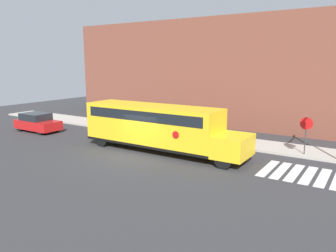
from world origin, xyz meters
name	(u,v)px	position (x,y,z in m)	size (l,w,h in m)	color
ground_plane	(137,156)	(0.00, 0.00, 0.00)	(60.00, 60.00, 0.00)	#333335
sidewalk_strip	(187,135)	(0.00, 6.50, 0.07)	(44.00, 3.00, 0.15)	#B2ADA3
building_backdrop	(222,73)	(0.00, 13.00, 4.85)	(32.00, 4.00, 9.69)	brown
crosswalk_stripes	(301,174)	(9.43, 2.00, 0.00)	(4.00, 3.20, 0.01)	white
school_bus	(157,125)	(0.44, 1.65, 1.74)	(11.33, 2.57, 3.02)	yellow
parked_car	(37,122)	(-11.70, 1.32, 0.76)	(4.09, 1.87, 1.55)	red
stop_sign	(306,130)	(8.89, 5.52, 1.67)	(0.77, 0.10, 2.49)	#38383A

